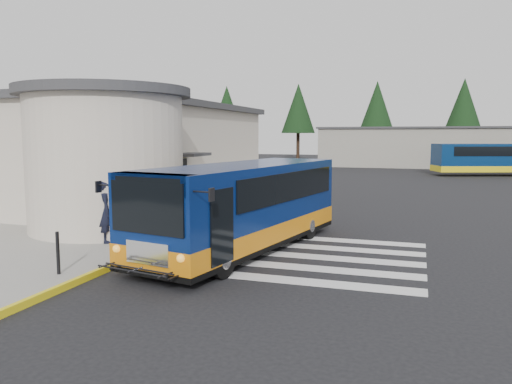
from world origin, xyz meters
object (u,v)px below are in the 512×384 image
(bollard, at_px, (58,253))
(far_bus_a, at_px, (488,158))
(pedestrian_a, at_px, (106,211))
(pedestrian_b, at_px, (96,216))
(transit_bus, at_px, (243,210))

(bollard, height_order, far_bus_a, far_bus_a)
(pedestrian_a, distance_m, pedestrian_b, 0.65)
(transit_bus, bearing_deg, far_bus_a, 83.16)
(pedestrian_b, bearing_deg, pedestrian_a, 34.01)
(far_bus_a, bearing_deg, bollard, 140.38)
(transit_bus, bearing_deg, bollard, -115.07)
(pedestrian_a, bearing_deg, far_bus_a, -57.42)
(pedestrian_b, xyz_separation_m, bollard, (1.53, -3.57, -0.25))
(transit_bus, distance_m, pedestrian_a, 4.14)
(far_bus_a, bearing_deg, pedestrian_b, 136.07)
(transit_bus, xyz_separation_m, pedestrian_a, (-4.04, -0.89, -0.11))
(pedestrian_a, bearing_deg, pedestrian_b, 31.32)
(transit_bus, xyz_separation_m, far_bus_a, (10.28, 31.80, 0.27))
(pedestrian_b, xyz_separation_m, far_bus_a, (14.88, 32.42, 0.58))
(transit_bus, relative_size, far_bus_a, 1.01)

